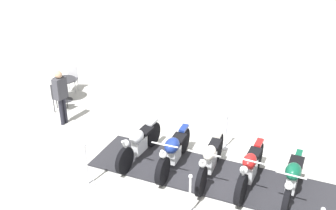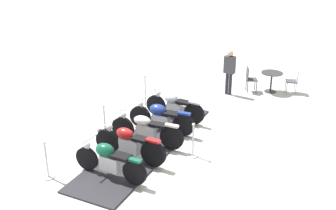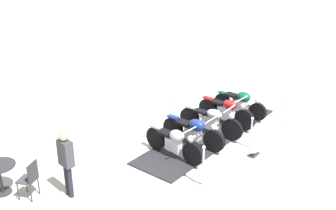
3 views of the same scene
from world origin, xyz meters
name	(u,v)px [view 3 (image 3 of 3)]	position (x,y,z in m)	size (l,w,h in m)	color
ground_plane	(210,135)	(0.00, 0.00, 0.00)	(80.00, 80.00, 0.00)	silver
display_platform	(210,134)	(0.00, 0.00, 0.02)	(6.02, 1.57, 0.05)	#28282D
motorcycle_chrome	(174,142)	(1.39, -1.31, 0.52)	(1.64, 1.48, 1.00)	black
motorcycle_navy	(194,131)	(0.70, -0.64, 0.51)	(1.56, 1.68, 1.00)	black
motorcycle_cream	(211,120)	(0.02, 0.02, 0.52)	(1.59, 1.75, 1.02)	black
motorcycle_maroon	(227,111)	(-0.67, 0.68, 0.52)	(1.67, 1.58, 1.03)	black
motorcycle_forest	(241,103)	(-1.34, 1.35, 0.53)	(1.58, 1.51, 0.93)	black
stanchion_left_mid	(174,114)	(-1.00, -1.03, 0.33)	(0.31, 0.31, 1.01)	silver
stanchion_right_front	(203,173)	(2.84, -0.75, 0.36)	(0.34, 0.34, 1.15)	silver
stanchion_right_rear	(286,112)	(-0.83, 2.81, 0.33)	(0.33, 0.33, 1.02)	silver
stanchion_right_mid	(251,139)	(1.00, 1.03, 0.31)	(0.34, 0.34, 1.02)	silver
info_placard	(254,153)	(1.43, 1.02, 0.06)	(0.44, 0.43, 0.19)	#333338
cafe_chair_across_table	(30,178)	(2.94, -4.95, 0.56)	(0.51, 0.51, 0.97)	#2D2D33
bystander_person	(66,159)	(2.94, -4.05, 1.03)	(0.45, 0.42, 1.72)	#23232D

